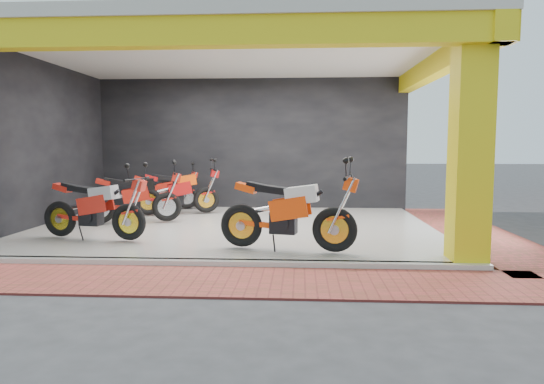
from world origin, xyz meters
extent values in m
plane|color=#2D2D30|center=(0.00, 0.00, 0.00)|extent=(80.00, 80.00, 0.00)
cube|color=silver|center=(0.00, 2.00, 0.05)|extent=(8.00, 6.00, 0.10)
cube|color=beige|center=(0.00, 2.00, 3.60)|extent=(8.40, 6.40, 0.20)
cube|color=black|center=(0.00, 5.10, 1.75)|extent=(8.20, 0.20, 3.50)
cube|color=black|center=(-4.10, 2.00, 1.75)|extent=(0.20, 6.20, 3.50)
cube|color=yellow|center=(3.75, -0.75, 1.75)|extent=(0.50, 0.50, 3.50)
cube|color=yellow|center=(0.00, -1.00, 3.30)|extent=(8.40, 0.30, 0.40)
cube|color=yellow|center=(4.00, 2.00, 3.30)|extent=(0.30, 6.40, 0.40)
cube|color=silver|center=(0.00, -1.02, 0.05)|extent=(8.00, 0.20, 0.10)
cube|color=#993732|center=(0.00, -1.80, 0.01)|extent=(9.00, 1.40, 0.03)
cube|color=#993732|center=(4.80, 2.00, 0.01)|extent=(1.40, 7.00, 0.03)
camera|label=1|loc=(1.35, -7.81, 1.74)|focal=32.00mm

